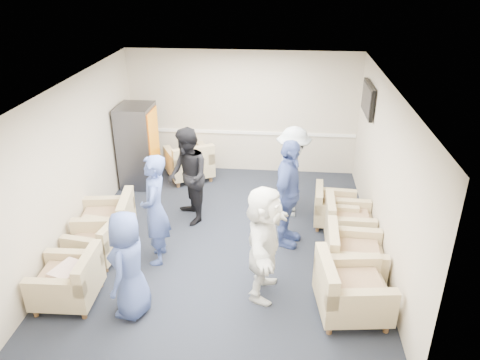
# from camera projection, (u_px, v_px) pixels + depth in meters

# --- Properties ---
(floor) EXTENTS (6.00, 6.00, 0.00)m
(floor) POSITION_uv_depth(u_px,v_px,m) (227.00, 240.00, 8.09)
(floor) COLOR black
(floor) RESTS_ON ground
(ceiling) EXTENTS (6.00, 6.00, 0.00)m
(ceiling) POSITION_uv_depth(u_px,v_px,m) (224.00, 85.00, 6.93)
(ceiling) COLOR white
(ceiling) RESTS_ON back_wall
(back_wall) EXTENTS (5.00, 0.02, 2.70)m
(back_wall) POSITION_uv_depth(u_px,v_px,m) (242.00, 113.00, 10.21)
(back_wall) COLOR beige
(back_wall) RESTS_ON floor
(front_wall) EXTENTS (5.00, 0.02, 2.70)m
(front_wall) POSITION_uv_depth(u_px,v_px,m) (190.00, 287.00, 4.81)
(front_wall) COLOR beige
(front_wall) RESTS_ON floor
(left_wall) EXTENTS (0.02, 6.00, 2.70)m
(left_wall) POSITION_uv_depth(u_px,v_px,m) (76.00, 163.00, 7.72)
(left_wall) COLOR beige
(left_wall) RESTS_ON floor
(right_wall) EXTENTS (0.02, 6.00, 2.70)m
(right_wall) POSITION_uv_depth(u_px,v_px,m) (384.00, 175.00, 7.30)
(right_wall) COLOR beige
(right_wall) RESTS_ON floor
(chair_rail) EXTENTS (4.98, 0.04, 0.06)m
(chair_rail) POSITION_uv_depth(u_px,v_px,m) (242.00, 133.00, 10.38)
(chair_rail) COLOR white
(chair_rail) RESTS_ON back_wall
(tv) EXTENTS (0.10, 1.00, 0.58)m
(tv) POSITION_uv_depth(u_px,v_px,m) (368.00, 100.00, 8.62)
(tv) COLOR black
(tv) RESTS_ON right_wall
(armchair_left_near) EXTENTS (0.86, 0.86, 0.66)m
(armchair_left_near) POSITION_uv_depth(u_px,v_px,m) (71.00, 282.00, 6.51)
(armchair_left_near) COLOR tan
(armchair_left_near) RESTS_ON floor
(armchair_left_mid) EXTENTS (0.86, 0.86, 0.61)m
(armchair_left_mid) POSITION_uv_depth(u_px,v_px,m) (99.00, 242.00, 7.47)
(armchair_left_mid) COLOR tan
(armchair_left_mid) RESTS_ON floor
(armchair_left_far) EXTENTS (1.01, 1.01, 0.71)m
(armchair_left_far) POSITION_uv_depth(u_px,v_px,m) (109.00, 223.00, 7.91)
(armchair_left_far) COLOR tan
(armchair_left_far) RESTS_ON floor
(armchair_right_near) EXTENTS (1.03, 1.03, 0.73)m
(armchair_right_near) POSITION_uv_depth(u_px,v_px,m) (348.00, 292.00, 6.27)
(armchair_right_near) COLOR tan
(armchair_right_near) RESTS_ON floor
(armchair_right_midnear) EXTENTS (0.88, 0.88, 0.68)m
(armchair_right_midnear) POSITION_uv_depth(u_px,v_px,m) (351.00, 257.00, 7.04)
(armchair_right_midnear) COLOR tan
(armchair_right_midnear) RESTS_ON floor
(armchair_right_midfar) EXTENTS (0.82, 0.82, 0.64)m
(armchair_right_midfar) POSITION_uv_depth(u_px,v_px,m) (345.00, 223.00, 7.99)
(armchair_right_midfar) COLOR tan
(armchair_right_midfar) RESTS_ON floor
(armchair_right_far) EXTENTS (0.80, 0.80, 0.60)m
(armchair_right_far) POSITION_uv_depth(u_px,v_px,m) (333.00, 209.00, 8.45)
(armchair_right_far) COLOR tan
(armchair_right_far) RESTS_ON floor
(armchair_corner) EXTENTS (1.22, 1.22, 0.72)m
(armchair_corner) POSITION_uv_depth(u_px,v_px,m) (190.00, 164.00, 10.17)
(armchair_corner) COLOR tan
(armchair_corner) RESTS_ON floor
(vending_machine) EXTENTS (0.70, 0.82, 1.73)m
(vending_machine) POSITION_uv_depth(u_px,v_px,m) (138.00, 146.00, 9.74)
(vending_machine) COLOR #4C4C53
(vending_machine) RESTS_ON floor
(backpack) EXTENTS (0.35, 0.30, 0.51)m
(backpack) POSITION_uv_depth(u_px,v_px,m) (117.00, 245.00, 7.48)
(backpack) COLOR black
(backpack) RESTS_ON floor
(pillow) EXTENTS (0.46, 0.53, 0.13)m
(pillow) POSITION_uv_depth(u_px,v_px,m) (68.00, 272.00, 6.44)
(pillow) COLOR silver
(pillow) RESTS_ON armchair_left_near
(person_front_left) EXTENTS (0.56, 0.80, 1.54)m
(person_front_left) POSITION_uv_depth(u_px,v_px,m) (129.00, 265.00, 6.14)
(person_front_left) COLOR #3E5195
(person_front_left) RESTS_ON floor
(person_mid_left) EXTENTS (0.51, 0.71, 1.80)m
(person_mid_left) POSITION_uv_depth(u_px,v_px,m) (155.00, 210.00, 7.19)
(person_mid_left) COLOR #3E5195
(person_mid_left) RESTS_ON floor
(person_back_left) EXTENTS (0.98, 1.07, 1.78)m
(person_back_left) POSITION_uv_depth(u_px,v_px,m) (188.00, 177.00, 8.32)
(person_back_left) COLOR black
(person_back_left) RESTS_ON floor
(person_back_right) EXTENTS (0.65, 1.11, 1.71)m
(person_back_right) POSITION_uv_depth(u_px,v_px,m) (293.00, 172.00, 8.57)
(person_back_right) COLOR silver
(person_back_right) RESTS_ON floor
(person_mid_right) EXTENTS (0.72, 1.17, 1.86)m
(person_mid_right) POSITION_uv_depth(u_px,v_px,m) (288.00, 194.00, 7.61)
(person_mid_right) COLOR #3E5195
(person_mid_right) RESTS_ON floor
(person_front_right) EXTENTS (0.69, 1.63, 1.70)m
(person_front_right) POSITION_uv_depth(u_px,v_px,m) (264.00, 243.00, 6.46)
(person_front_right) COLOR white
(person_front_right) RESTS_ON floor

